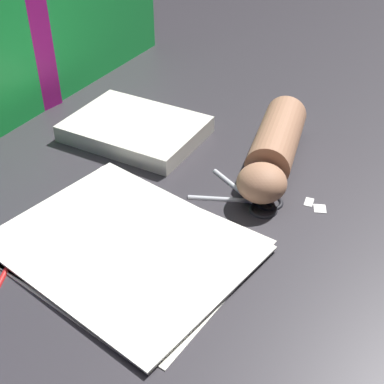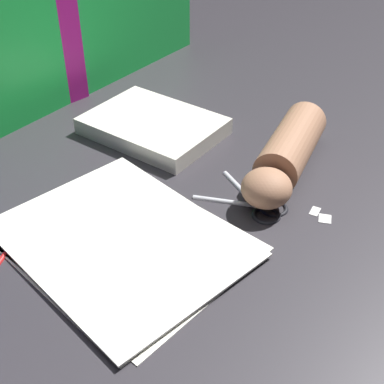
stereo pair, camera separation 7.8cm
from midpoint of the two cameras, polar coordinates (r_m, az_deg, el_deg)
ground_plane at (r=0.80m, az=-8.32°, el=-4.74°), size 6.00×6.00×0.00m
backdrop_panel_right at (r=1.16m, az=-16.23°, el=18.84°), size 0.66×0.08×0.39m
paper_stack at (r=0.78m, az=-10.14°, el=-5.75°), size 0.29×0.36×0.01m
book_closed at (r=1.03m, az=-8.22°, el=6.61°), size 0.21×0.26×0.03m
scissors at (r=0.86m, az=3.80°, el=-0.84°), size 0.10×0.15×0.01m
hand_forearm at (r=0.92m, az=6.35°, el=4.50°), size 0.29×0.16×0.08m
paper_scrap_near at (r=0.87m, az=9.90°, el=-1.14°), size 0.03×0.02×0.00m
paper_scrap_mid at (r=0.86m, az=10.99°, el=-1.82°), size 0.03×0.03×0.00m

